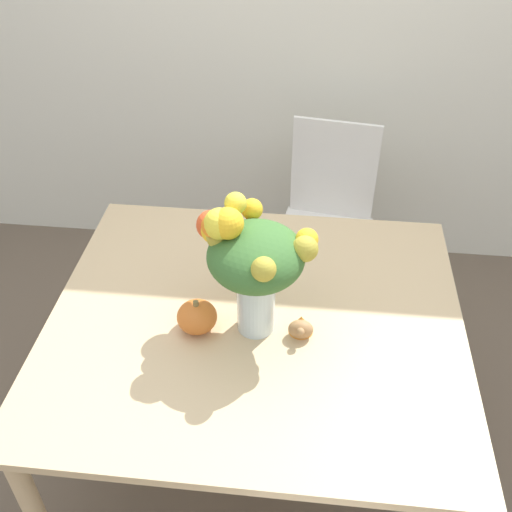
{
  "coord_description": "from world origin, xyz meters",
  "views": [
    {
      "loc": [
        0.15,
        -1.37,
        2.12
      ],
      "look_at": [
        0.01,
        -0.04,
        1.04
      ],
      "focal_mm": 42.0,
      "sensor_mm": 36.0,
      "label": 1
    }
  ],
  "objects_px": {
    "pumpkin": "(197,317)",
    "flower_vase": "(252,259)",
    "turkey_figurine": "(301,326)",
    "dining_chair_near_window": "(326,222)"
  },
  "relations": [
    {
      "from": "pumpkin",
      "to": "dining_chair_near_window",
      "type": "height_order",
      "value": "dining_chair_near_window"
    },
    {
      "from": "flower_vase",
      "to": "pumpkin",
      "type": "relative_size",
      "value": 3.52
    },
    {
      "from": "pumpkin",
      "to": "turkey_figurine",
      "type": "height_order",
      "value": "pumpkin"
    },
    {
      "from": "pumpkin",
      "to": "turkey_figurine",
      "type": "relative_size",
      "value": 1.2
    },
    {
      "from": "turkey_figurine",
      "to": "dining_chair_near_window",
      "type": "height_order",
      "value": "dining_chair_near_window"
    },
    {
      "from": "flower_vase",
      "to": "pumpkin",
      "type": "xyz_separation_m",
      "value": [
        -0.17,
        -0.04,
        -0.22
      ]
    },
    {
      "from": "flower_vase",
      "to": "dining_chair_near_window",
      "type": "distance_m",
      "value": 1.15
    },
    {
      "from": "turkey_figurine",
      "to": "flower_vase",
      "type": "bearing_deg",
      "value": 171.85
    },
    {
      "from": "turkey_figurine",
      "to": "dining_chair_near_window",
      "type": "relative_size",
      "value": 0.11
    },
    {
      "from": "pumpkin",
      "to": "flower_vase",
      "type": "bearing_deg",
      "value": 11.74
    }
  ]
}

